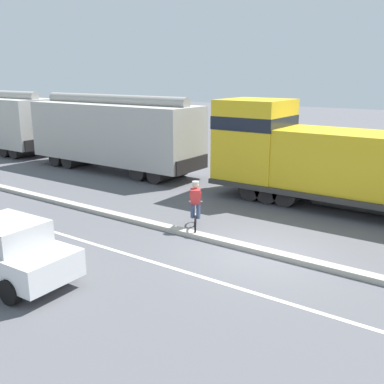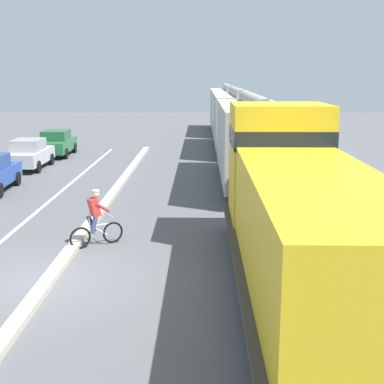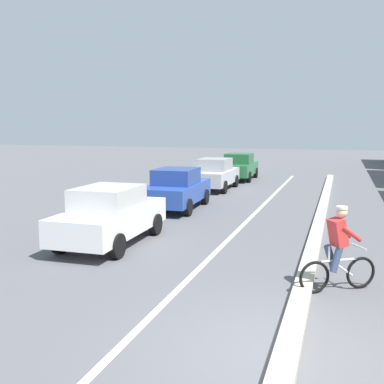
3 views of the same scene
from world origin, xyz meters
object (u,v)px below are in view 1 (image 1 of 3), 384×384
object	(u,v)px
hopper_car_lead	(114,134)
parked_car_white	(5,250)
locomotive	(334,163)
cyclist	(195,207)

from	to	relation	value
hopper_car_lead	parked_car_white	bearing A→B (deg)	-147.43
hopper_car_lead	parked_car_white	world-z (taller)	hopper_car_lead
locomotive	parked_car_white	xyz separation A→B (m)	(-11.50, 4.81, -0.98)
hopper_car_lead	cyclist	distance (m)	10.78
locomotive	hopper_car_lead	xyz separation A→B (m)	(0.00, 12.16, 0.28)
locomotive	hopper_car_lead	distance (m)	12.16
hopper_car_lead	parked_car_white	size ratio (longest dim) A/B	2.50
cyclist	hopper_car_lead	bearing A→B (deg)	59.39
cyclist	locomotive	bearing A→B (deg)	-28.34
hopper_car_lead	cyclist	world-z (taller)	hopper_car_lead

